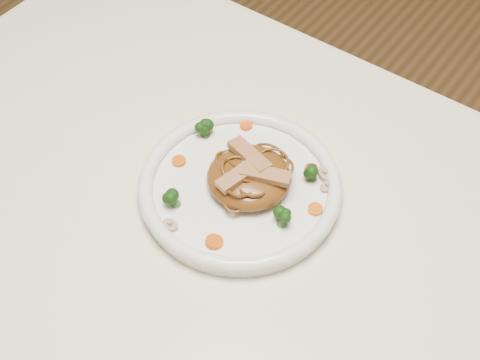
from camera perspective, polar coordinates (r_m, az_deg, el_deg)
The scene contains 19 objects.
table at distance 0.97m, azimuth 0.05°, elevation -8.64°, with size 1.20×0.80×0.75m.
plate at distance 0.93m, azimuth 0.00°, elevation -0.86°, with size 0.27×0.27×0.02m, color white.
noodle_mound at distance 0.92m, azimuth 0.74°, elevation 0.25°, with size 0.11×0.11×0.04m, color brown.
chicken_a at distance 0.89m, azimuth 2.05°, elevation 0.46°, with size 0.06×0.02×0.01m, color tan.
chicken_b at distance 0.91m, azimuth 0.78°, elevation 2.00°, with size 0.07×0.02×0.01m, color tan.
chicken_c at distance 0.89m, azimuth -0.07°, elevation 0.41°, with size 0.06×0.02×0.01m, color tan.
broccoli_0 at distance 0.93m, azimuth 5.94°, elevation 0.66°, with size 0.02×0.02×0.03m, color #143C0C, non-canonical shape.
broccoli_1 at distance 0.98m, azimuth -2.87°, elevation 4.23°, with size 0.03×0.03×0.03m, color #143C0C, non-canonical shape.
broccoli_2 at distance 0.90m, azimuth -5.29°, elevation -1.45°, with size 0.02×0.02×0.03m, color #143C0C, non-canonical shape.
broccoli_3 at distance 0.88m, azimuth 3.48°, elevation -2.98°, with size 0.03×0.03×0.03m, color #143C0C, non-canonical shape.
carrot_0 at distance 0.95m, azimuth 5.83°, elevation 0.91°, with size 0.02×0.02×0.01m, color #E05408.
carrot_1 at distance 0.95m, azimuth -4.99°, elevation 1.54°, with size 0.02×0.02×0.01m, color #E05408.
carrot_2 at distance 0.90m, azimuth 6.15°, elevation -2.38°, with size 0.02×0.02×0.01m, color #E05408.
carrot_3 at distance 1.00m, azimuth 0.50°, elevation 4.47°, with size 0.02×0.02×0.01m, color #E05408.
carrot_4 at distance 0.87m, azimuth -2.11°, elevation -5.04°, with size 0.02×0.02×0.01m, color #E05408.
mushroom_0 at distance 0.89m, azimuth -5.69°, elevation -3.68°, with size 0.02×0.02×0.01m, color tan.
mushroom_1 at distance 0.93m, azimuth 7.15°, elevation -0.53°, with size 0.02×0.02×0.01m, color tan.
mushroom_2 at distance 0.99m, azimuth -2.67°, elevation 4.33°, with size 0.02×0.02×0.01m, color tan.
mushroom_3 at distance 0.94m, azimuth 6.94°, elevation 0.52°, with size 0.03×0.03×0.01m, color tan.
Camera 1 is at (0.29, -0.40, 1.49)m, focal length 52.42 mm.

